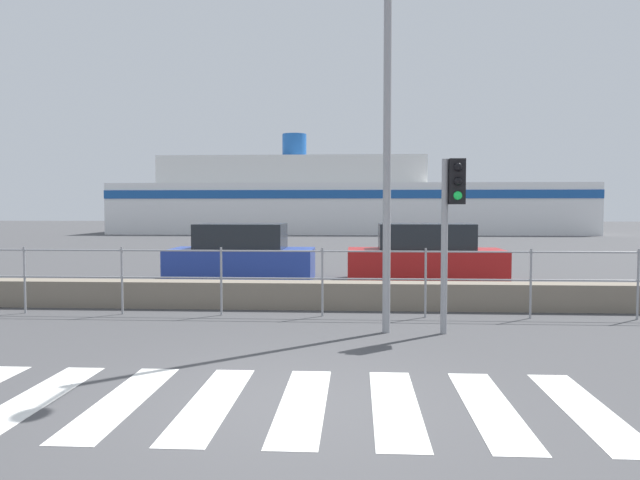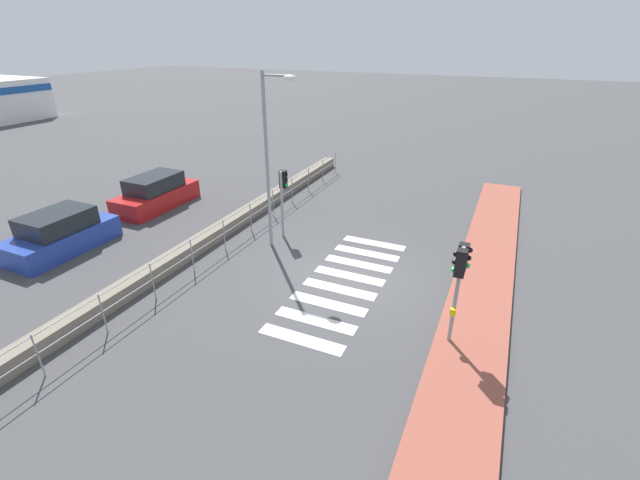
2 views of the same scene
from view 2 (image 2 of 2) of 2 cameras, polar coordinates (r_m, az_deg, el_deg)
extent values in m
plane|color=#424244|center=(14.25, 3.83, -4.93)|extent=(160.00, 160.00, 0.00)
cube|color=#934C3D|center=(13.61, 20.37, -8.02)|extent=(24.00, 1.80, 0.12)
cube|color=silver|center=(11.58, -2.50, -13.05)|extent=(0.45, 2.40, 0.01)
cube|color=silver|center=(12.22, -0.59, -10.65)|extent=(0.45, 2.40, 0.01)
cube|color=silver|center=(12.90, 1.10, -8.48)|extent=(0.45, 2.40, 0.01)
cube|color=silver|center=(13.59, 2.60, -6.53)|extent=(0.45, 2.40, 0.01)
cube|color=silver|center=(14.32, 3.94, -4.76)|extent=(0.45, 2.40, 0.01)
cube|color=silver|center=(15.06, 5.15, -3.17)|extent=(0.45, 2.40, 0.01)
cube|color=silver|center=(15.81, 6.24, -1.72)|extent=(0.45, 2.40, 0.01)
cube|color=silver|center=(16.58, 7.22, -0.41)|extent=(0.45, 2.40, 0.01)
cube|color=slate|center=(16.76, -14.96, 0.10)|extent=(23.99, 0.55, 0.50)
cylinder|color=gray|center=(15.89, -12.84, 2.47)|extent=(21.59, 0.03, 0.03)
cylinder|color=gray|center=(16.08, -12.67, 0.88)|extent=(21.59, 0.03, 0.03)
cylinder|color=gray|center=(12.04, -33.45, -12.77)|extent=(0.04, 0.04, 1.21)
cylinder|color=gray|center=(12.80, -26.96, -8.75)|extent=(0.04, 0.04, 1.21)
cylinder|color=gray|center=(13.75, -21.40, -5.15)|extent=(0.04, 0.04, 1.21)
cylinder|color=gray|center=(14.87, -16.68, -2.01)|extent=(0.04, 0.04, 1.21)
cylinder|color=gray|center=(16.10, -12.65, 0.68)|extent=(0.04, 0.04, 1.21)
cylinder|color=gray|center=(17.44, -9.22, 2.98)|extent=(0.04, 0.04, 1.21)
cylinder|color=gray|center=(18.85, -6.28, 4.93)|extent=(0.04, 0.04, 1.21)
cylinder|color=gray|center=(20.33, -3.75, 6.59)|extent=(0.04, 0.04, 1.21)
cylinder|color=gray|center=(21.85, -1.55, 8.01)|extent=(0.04, 0.04, 1.21)
cylinder|color=gray|center=(23.41, 0.38, 9.24)|extent=(0.04, 0.04, 1.21)
cylinder|color=gray|center=(25.00, 2.07, 10.30)|extent=(0.04, 0.04, 1.21)
cylinder|color=gray|center=(11.13, 17.62, -7.36)|extent=(0.10, 0.10, 2.80)
cube|color=black|center=(10.46, 18.25, -2.95)|extent=(0.24, 0.24, 0.68)
sphere|color=black|center=(10.38, 17.65, -1.79)|extent=(0.13, 0.13, 0.13)
sphere|color=black|center=(10.47, 17.50, -2.81)|extent=(0.13, 0.13, 0.13)
sphere|color=#19D84C|center=(10.57, 17.35, -3.82)|extent=(0.13, 0.13, 0.13)
cube|color=black|center=(10.77, 18.49, -2.15)|extent=(0.24, 0.24, 0.68)
sphere|color=black|center=(10.67, 19.38, -1.28)|extent=(0.13, 0.13, 0.13)
sphere|color=black|center=(10.76, 19.22, -2.28)|extent=(0.13, 0.13, 0.13)
sphere|color=#19D84C|center=(10.86, 19.06, -3.27)|extent=(0.13, 0.13, 0.13)
cube|color=yellow|center=(11.23, 17.30, -9.15)|extent=(0.10, 0.14, 0.18)
cylinder|color=gray|center=(16.59, -5.09, 4.68)|extent=(0.10, 0.10, 2.64)
cube|color=black|center=(16.40, -4.93, 8.08)|extent=(0.24, 0.24, 0.68)
sphere|color=black|center=(16.27, -4.53, 8.73)|extent=(0.13, 0.13, 0.13)
sphere|color=black|center=(16.34, -4.50, 8.02)|extent=(0.13, 0.13, 0.13)
sphere|color=#19D84C|center=(16.40, -4.47, 7.32)|extent=(0.13, 0.13, 0.13)
cylinder|color=gray|center=(15.33, -7.05, 9.88)|extent=(0.12, 0.12, 6.23)
cylinder|color=gray|center=(14.56, -5.92, 20.98)|extent=(0.07, 0.99, 0.07)
ellipsoid|color=silver|center=(14.32, -4.07, 20.77)|extent=(0.32, 0.42, 0.19)
cube|color=#233D9E|center=(18.46, -31.16, 0.05)|extent=(3.81, 1.84, 0.82)
cube|color=#1E2328|center=(18.20, -31.69, 2.15)|extent=(2.29, 1.62, 0.67)
cube|color=#B21919|center=(21.28, -20.93, 5.24)|extent=(4.03, 1.71, 0.82)
cube|color=#1E2328|center=(21.05, -21.25, 7.14)|extent=(2.42, 1.50, 0.67)
camera|label=1|loc=(13.40, 29.74, -1.35)|focal=35.00mm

